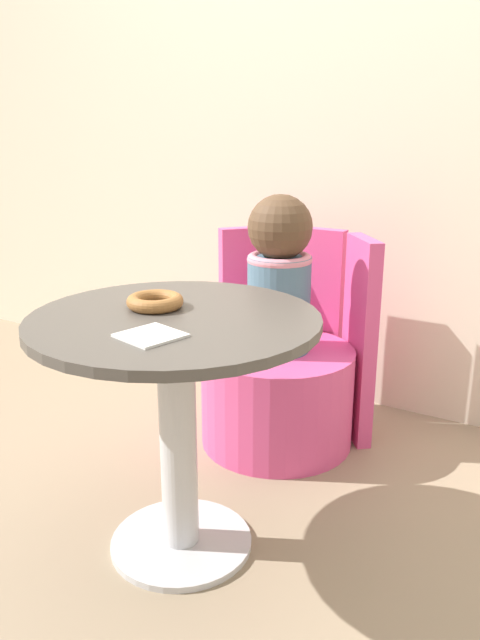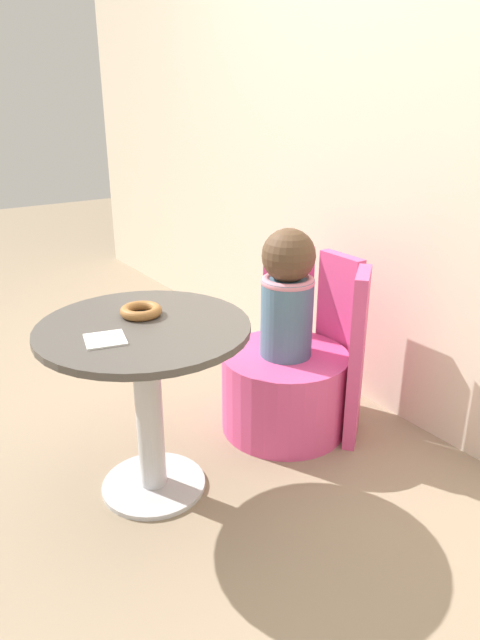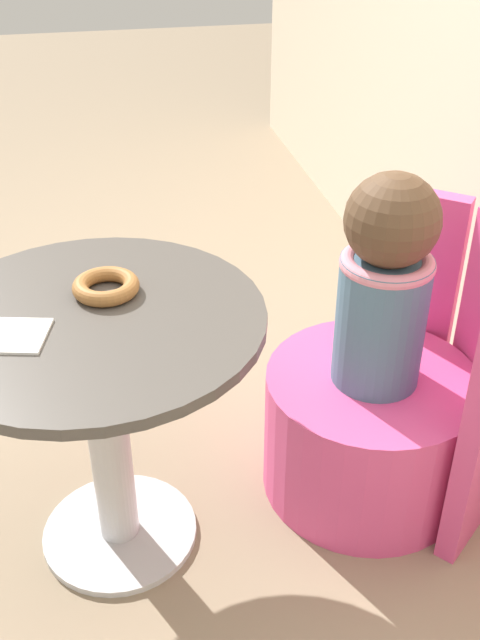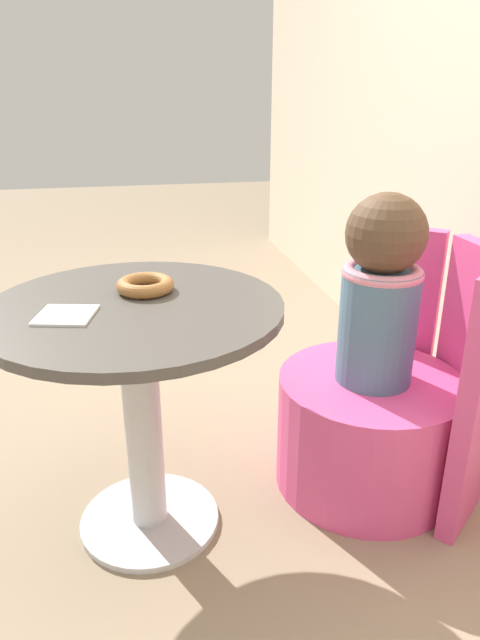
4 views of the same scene
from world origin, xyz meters
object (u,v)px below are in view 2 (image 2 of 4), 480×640
child_figure (287,293)px  donut (142,311)px  tub_chair (284,391)px  round_table (146,372)px

child_figure → donut: bearing=-92.6°
child_figure → donut: size_ratio=3.70×
tub_chair → child_figure: size_ratio=1.01×
round_table → child_figure: 0.67m
tub_chair → donut: bearing=-92.6°
round_table → donut: donut is taller
round_table → child_figure: child_figure is taller
child_figure → donut: child_figure is taller
tub_chair → child_figure: child_figure is taller
tub_chair → donut: 0.79m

